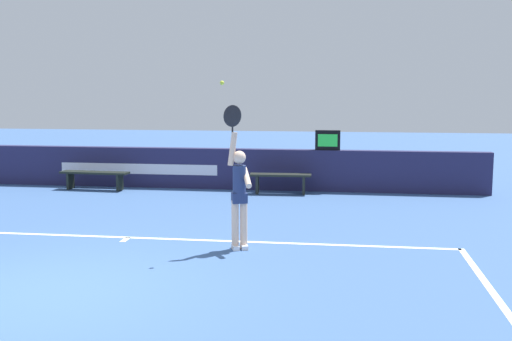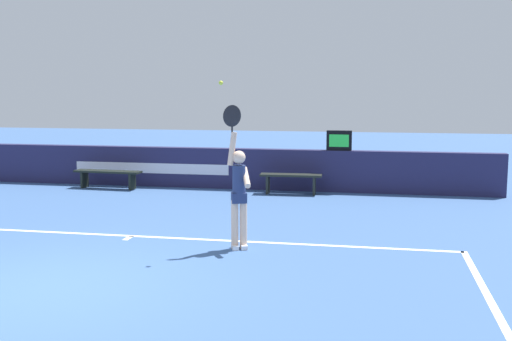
{
  "view_description": "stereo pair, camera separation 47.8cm",
  "coord_description": "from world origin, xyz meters",
  "px_view_note": "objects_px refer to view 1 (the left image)",
  "views": [
    {
      "loc": [
        3.63,
        -6.94,
        2.51
      ],
      "look_at": [
        2.25,
        2.56,
        1.24
      ],
      "focal_mm": 42.87,
      "sensor_mm": 36.0,
      "label": 1
    },
    {
      "loc": [
        4.1,
        -6.86,
        2.51
      ],
      "look_at": [
        2.25,
        2.56,
        1.24
      ],
      "focal_mm": 42.87,
      "sensor_mm": 36.0,
      "label": 2
    }
  ],
  "objects_px": {
    "speed_display": "(328,140)",
    "tennis_player": "(239,191)",
    "courtside_bench_near": "(95,176)",
    "courtside_bench_far": "(281,179)",
    "tennis_ball": "(222,83)"
  },
  "relations": [
    {
      "from": "tennis_player",
      "to": "courtside_bench_far",
      "type": "height_order",
      "value": "tennis_player"
    },
    {
      "from": "speed_display",
      "to": "courtside_bench_near",
      "type": "relative_size",
      "value": 0.35
    },
    {
      "from": "speed_display",
      "to": "tennis_player",
      "type": "xyz_separation_m",
      "value": [
        -1.22,
        -5.81,
        -0.34
      ]
    },
    {
      "from": "courtside_bench_far",
      "to": "speed_display",
      "type": "bearing_deg",
      "value": 27.46
    },
    {
      "from": "tennis_player",
      "to": "tennis_ball",
      "type": "bearing_deg",
      "value": -125.57
    },
    {
      "from": "speed_display",
      "to": "tennis_player",
      "type": "bearing_deg",
      "value": -101.85
    },
    {
      "from": "speed_display",
      "to": "tennis_ball",
      "type": "distance_m",
      "value": 6.4
    },
    {
      "from": "tennis_ball",
      "to": "courtside_bench_far",
      "type": "bearing_deg",
      "value": 86.74
    },
    {
      "from": "speed_display",
      "to": "courtside_bench_far",
      "type": "xyz_separation_m",
      "value": [
        -1.11,
        -0.58,
        -0.9
      ]
    },
    {
      "from": "tennis_player",
      "to": "tennis_ball",
      "type": "distance_m",
      "value": 1.71
    },
    {
      "from": "speed_display",
      "to": "tennis_player",
      "type": "distance_m",
      "value": 5.95
    },
    {
      "from": "speed_display",
      "to": "tennis_ball",
      "type": "bearing_deg",
      "value": -103.13
    },
    {
      "from": "tennis_ball",
      "to": "courtside_bench_far",
      "type": "distance_m",
      "value": 5.97
    },
    {
      "from": "speed_display",
      "to": "courtside_bench_near",
      "type": "bearing_deg",
      "value": -173.75
    },
    {
      "from": "tennis_player",
      "to": "courtside_bench_near",
      "type": "bearing_deg",
      "value": 131.61
    }
  ]
}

